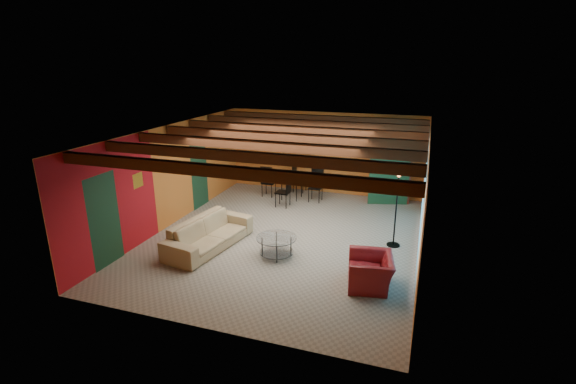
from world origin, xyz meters
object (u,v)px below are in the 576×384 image
(armoire, at_px, (390,170))
(vase, at_px, (292,164))
(potted_plant, at_px, (394,129))
(coffee_table, at_px, (277,247))
(floor_lamp, at_px, (396,208))
(armchair, at_px, (370,271))
(dining_table, at_px, (292,183))
(sofa, at_px, (209,233))

(armoire, height_order, vase, armoire)
(potted_plant, bearing_deg, vase, -166.47)
(coffee_table, height_order, vase, vase)
(floor_lamp, distance_m, vase, 4.33)
(armchair, relative_size, dining_table, 0.49)
(floor_lamp, bearing_deg, dining_table, 142.93)
(coffee_table, bearing_deg, sofa, -178.19)
(dining_table, bearing_deg, armchair, -55.89)
(armoire, xyz_separation_m, vase, (-3.00, -0.72, 0.11))
(sofa, bearing_deg, floor_lamp, -61.00)
(dining_table, distance_m, potted_plant, 3.56)
(armchair, height_order, armoire, armoire)
(coffee_table, distance_m, potted_plant, 5.59)
(armchair, relative_size, vase, 5.14)
(vase, bearing_deg, floor_lamp, -37.07)
(dining_table, bearing_deg, sofa, -100.37)
(sofa, xyz_separation_m, vase, (0.75, 4.10, 0.79))
(armchair, relative_size, coffee_table, 1.06)
(armchair, distance_m, armoire, 5.46)
(floor_lamp, xyz_separation_m, vase, (-3.45, 2.61, 0.17))
(armchair, xyz_separation_m, floor_lamp, (0.28, 2.07, 0.65))
(sofa, relative_size, floor_lamp, 1.25)
(dining_table, xyz_separation_m, floor_lamp, (3.45, -2.61, 0.45))
(sofa, xyz_separation_m, dining_table, (0.75, 4.10, 0.17))
(sofa, xyz_separation_m, coffee_table, (1.70, 0.05, -0.12))
(vase, bearing_deg, coffee_table, -76.77)
(coffee_table, bearing_deg, armoire, 66.72)
(sofa, relative_size, vase, 12.64)
(armoire, xyz_separation_m, floor_lamp, (0.45, -3.33, -0.06))
(armoire, relative_size, vase, 10.73)
(coffee_table, height_order, floor_lamp, floor_lamp)
(sofa, height_order, armchair, sofa)
(armchair, bearing_deg, armoire, 171.56)
(dining_table, bearing_deg, potted_plant, 13.53)
(sofa, distance_m, vase, 4.24)
(coffee_table, xyz_separation_m, armoire, (2.05, 4.77, 0.79))
(coffee_table, xyz_separation_m, potted_plant, (2.05, 4.77, 2.06))
(armoire, height_order, potted_plant, potted_plant)
(sofa, relative_size, coffee_table, 2.61)
(dining_table, height_order, potted_plant, potted_plant)
(armchair, distance_m, floor_lamp, 2.19)
(vase, bearing_deg, dining_table, 180.00)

